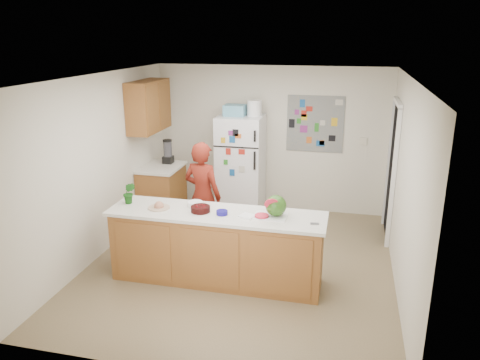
% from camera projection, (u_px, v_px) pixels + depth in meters
% --- Properties ---
extents(floor, '(4.00, 4.50, 0.02)m').
position_uv_depth(floor, '(241.00, 264.00, 6.40)').
color(floor, brown).
rests_on(floor, ground).
extents(wall_back, '(4.00, 0.02, 2.50)m').
position_uv_depth(wall_back, '(271.00, 139.00, 8.12)').
color(wall_back, beige).
rests_on(wall_back, ground).
extents(wall_left, '(0.02, 4.50, 2.50)m').
position_uv_depth(wall_left, '(100.00, 166.00, 6.46)').
color(wall_left, beige).
rests_on(wall_left, ground).
extents(wall_right, '(0.02, 4.50, 2.50)m').
position_uv_depth(wall_right, '(405.00, 187.00, 5.58)').
color(wall_right, beige).
rests_on(wall_right, ground).
extents(ceiling, '(4.00, 4.50, 0.02)m').
position_uv_depth(ceiling, '(242.00, 76.00, 5.64)').
color(ceiling, white).
rests_on(ceiling, wall_back).
extents(doorway, '(0.03, 0.85, 2.04)m').
position_uv_depth(doorway, '(392.00, 172.00, 7.00)').
color(doorway, black).
rests_on(doorway, ground).
extents(peninsula_base, '(2.60, 0.62, 0.88)m').
position_uv_depth(peninsula_base, '(217.00, 248.00, 5.84)').
color(peninsula_base, brown).
rests_on(peninsula_base, floor).
extents(peninsula_top, '(2.68, 0.70, 0.04)m').
position_uv_depth(peninsula_top, '(216.00, 214.00, 5.70)').
color(peninsula_top, silver).
rests_on(peninsula_top, peninsula_base).
extents(side_counter_base, '(0.60, 0.80, 0.86)m').
position_uv_depth(side_counter_base, '(162.00, 193.00, 7.89)').
color(side_counter_base, brown).
rests_on(side_counter_base, floor).
extents(side_counter_top, '(0.64, 0.84, 0.04)m').
position_uv_depth(side_counter_top, '(161.00, 167.00, 7.75)').
color(side_counter_top, silver).
rests_on(side_counter_top, side_counter_base).
extents(upper_cabinets, '(0.35, 1.00, 0.80)m').
position_uv_depth(upper_cabinets, '(149.00, 106.00, 7.43)').
color(upper_cabinets, brown).
rests_on(upper_cabinets, wall_left).
extents(refrigerator, '(0.75, 0.70, 1.70)m').
position_uv_depth(refrigerator, '(241.00, 165.00, 7.98)').
color(refrigerator, silver).
rests_on(refrigerator, floor).
extents(fridge_top_bin, '(0.35, 0.28, 0.18)m').
position_uv_depth(fridge_top_bin, '(235.00, 110.00, 7.72)').
color(fridge_top_bin, '#5999B2').
rests_on(fridge_top_bin, refrigerator).
extents(photo_collage, '(0.95, 0.01, 0.95)m').
position_uv_depth(photo_collage, '(315.00, 124.00, 7.84)').
color(photo_collage, slate).
rests_on(photo_collage, wall_back).
extents(person, '(0.65, 0.50, 1.57)m').
position_uv_depth(person, '(203.00, 196.00, 6.68)').
color(person, maroon).
rests_on(person, floor).
extents(blender_appliance, '(0.14, 0.14, 0.38)m').
position_uv_depth(blender_appliance, '(168.00, 152.00, 7.88)').
color(blender_appliance, black).
rests_on(blender_appliance, side_counter_top).
extents(cutting_board, '(0.39, 0.29, 0.01)m').
position_uv_depth(cutting_board, '(270.00, 216.00, 5.56)').
color(cutting_board, silver).
rests_on(cutting_board, peninsula_top).
extents(watermelon, '(0.25, 0.25, 0.25)m').
position_uv_depth(watermelon, '(276.00, 206.00, 5.53)').
color(watermelon, '#206210').
rests_on(watermelon, cutting_board).
extents(watermelon_slice, '(0.16, 0.16, 0.02)m').
position_uv_depth(watermelon_slice, '(262.00, 216.00, 5.53)').
color(watermelon_slice, '#DC2F4D').
rests_on(watermelon_slice, cutting_board).
extents(cherry_bowl, '(0.30, 0.30, 0.07)m').
position_uv_depth(cherry_bowl, '(201.00, 209.00, 5.71)').
color(cherry_bowl, black).
rests_on(cherry_bowl, peninsula_top).
extents(white_bowl, '(0.24, 0.24, 0.06)m').
position_uv_depth(white_bowl, '(195.00, 204.00, 5.89)').
color(white_bowl, white).
rests_on(white_bowl, peninsula_top).
extents(cobalt_bowl, '(0.17, 0.17, 0.05)m').
position_uv_depth(cobalt_bowl, '(222.00, 213.00, 5.62)').
color(cobalt_bowl, navy).
rests_on(cobalt_bowl, peninsula_top).
extents(plate, '(0.35, 0.35, 0.02)m').
position_uv_depth(plate, '(159.00, 208.00, 5.83)').
color(plate, beige).
rests_on(plate, peninsula_top).
extents(paper_towel, '(0.22, 0.21, 0.02)m').
position_uv_depth(paper_towel, '(248.00, 216.00, 5.55)').
color(paper_towel, silver).
rests_on(paper_towel, peninsula_top).
extents(keys, '(0.10, 0.06, 0.01)m').
position_uv_depth(keys, '(315.00, 224.00, 5.34)').
color(keys, gray).
rests_on(keys, peninsula_top).
extents(potted_plant, '(0.18, 0.15, 0.28)m').
position_uv_depth(potted_plant, '(129.00, 193.00, 5.96)').
color(potted_plant, '#0C420F').
rests_on(potted_plant, peninsula_top).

